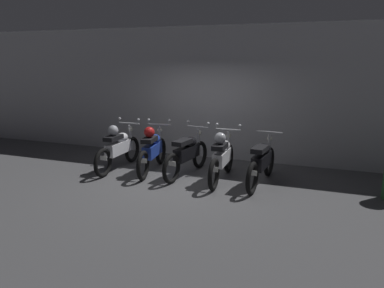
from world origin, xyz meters
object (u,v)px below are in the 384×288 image
at_px(motorbike_slot_0, 118,147).
at_px(motorbike_slot_2, 187,154).
at_px(motorbike_slot_3, 222,156).
at_px(motorbike_slot_1, 152,149).
at_px(motorbike_slot_4, 262,161).

xyz_separation_m(motorbike_slot_0, motorbike_slot_2, (1.68, 0.13, -0.04)).
bearing_deg(motorbike_slot_3, motorbike_slot_1, 177.26).
distance_m(motorbike_slot_1, motorbike_slot_4, 2.52).
height_order(motorbike_slot_0, motorbike_slot_4, motorbike_slot_0).
xyz_separation_m(motorbike_slot_1, motorbike_slot_2, (0.84, 0.03, -0.04)).
bearing_deg(motorbike_slot_0, motorbike_slot_2, 4.37).
relative_size(motorbike_slot_1, motorbike_slot_3, 1.00).
xyz_separation_m(motorbike_slot_2, motorbike_slot_4, (1.68, -0.07, -0.00)).
bearing_deg(motorbike_slot_0, motorbike_slot_3, 0.47).
xyz_separation_m(motorbike_slot_0, motorbike_slot_3, (2.52, 0.02, 0.00)).
bearing_deg(motorbike_slot_3, motorbike_slot_4, 2.65).
bearing_deg(motorbike_slot_3, motorbike_slot_0, -179.53).
height_order(motorbike_slot_1, motorbike_slot_4, motorbike_slot_1).
bearing_deg(motorbike_slot_2, motorbike_slot_4, -2.35).
xyz_separation_m(motorbike_slot_3, motorbike_slot_4, (0.84, 0.04, -0.04)).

